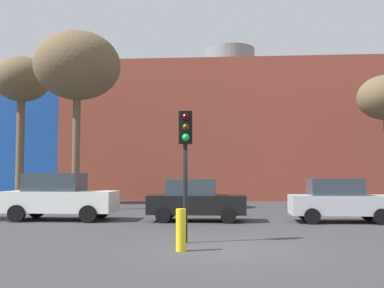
{
  "coord_description": "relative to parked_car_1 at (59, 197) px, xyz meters",
  "views": [
    {
      "loc": [
        0.01,
        -11.92,
        1.86
      ],
      "look_at": [
        -1.54,
        8.02,
        3.12
      ],
      "focal_mm": 44.64,
      "sensor_mm": 36.0,
      "label": 1
    }
  ],
  "objects": [
    {
      "name": "building_backdrop",
      "position": [
        7.0,
        19.78,
        3.94
      ],
      "size": [
        44.4,
        11.07,
        12.11
      ],
      "color": "brown",
      "rests_on": "ground_plane"
    },
    {
      "name": "ground_plane",
      "position": [
        6.85,
        -7.0,
        -0.95
      ],
      "size": [
        200.0,
        200.0,
        0.0
      ],
      "primitive_type": "plane",
      "color": "#38383A"
    },
    {
      "name": "traffic_light_island",
      "position": [
        5.67,
        -5.97,
        1.69
      ],
      "size": [
        0.4,
        0.39,
        3.58
      ],
      "rotation": [
        0.0,
        0.0,
        -1.39
      ],
      "color": "black",
      "rests_on": "ground_plane"
    },
    {
      "name": "bare_tree_0",
      "position": [
        -1.08,
        5.3,
        6.56
      ],
      "size": [
        4.51,
        4.51,
        9.37
      ],
      "color": "brown",
      "rests_on": "ground_plane"
    },
    {
      "name": "parked_car_3",
      "position": [
        11.11,
        0.0,
        -0.11
      ],
      "size": [
        3.9,
        1.91,
        1.69
      ],
      "color": "silver",
      "rests_on": "ground_plane"
    },
    {
      "name": "bollard_yellow_0",
      "position": [
        5.69,
        -7.36,
        -0.44
      ],
      "size": [
        0.24,
        0.24,
        1.02
      ],
      "primitive_type": "cylinder",
      "color": "yellow",
      "rests_on": "ground_plane"
    },
    {
      "name": "bare_tree_1",
      "position": [
        -5.93,
        9.37,
        6.59
      ],
      "size": [
        3.49,
        3.49,
        9.13
      ],
      "color": "brown",
      "rests_on": "ground_plane"
    },
    {
      "name": "parked_car_2",
      "position": [
        5.53,
        0.0,
        -0.12
      ],
      "size": [
        3.84,
        1.89,
        1.66
      ],
      "color": "black",
      "rests_on": "ground_plane"
    },
    {
      "name": "parked_car_1",
      "position": [
        0.0,
        0.0,
        0.0
      ],
      "size": [
        4.39,
        2.15,
        1.9
      ],
      "color": "white",
      "rests_on": "ground_plane"
    }
  ]
}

